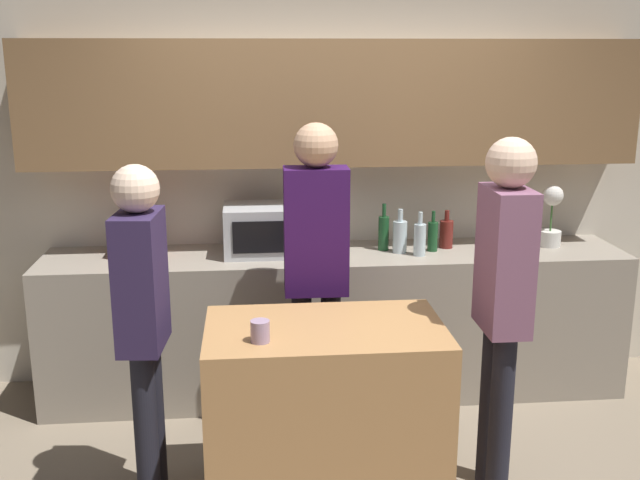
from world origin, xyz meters
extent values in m
cube|color=beige|center=(0.00, 1.74, 1.35)|extent=(6.40, 0.08, 2.70)
cube|color=olive|center=(0.00, 1.54, 1.83)|extent=(3.74, 0.32, 0.75)
cube|color=gray|center=(0.00, 1.39, 0.46)|extent=(3.60, 0.62, 0.92)
cube|color=#B27F4C|center=(-0.19, 0.20, 0.45)|extent=(1.11, 0.68, 0.89)
cube|color=#B7BABC|center=(-0.43, 1.44, 1.07)|extent=(0.52, 0.38, 0.30)
cube|color=black|center=(-0.48, 1.24, 1.07)|extent=(0.31, 0.01, 0.19)
cube|color=#B21E19|center=(-1.23, 1.44, 1.01)|extent=(0.26, 0.16, 0.18)
cube|color=black|center=(-1.28, 1.44, 1.10)|extent=(0.02, 0.11, 0.01)
cube|color=black|center=(-1.18, 1.44, 1.10)|extent=(0.02, 0.11, 0.01)
cylinder|color=silver|center=(1.38, 1.44, 0.97)|extent=(0.14, 0.14, 0.10)
cylinder|color=#38662D|center=(1.38, 1.44, 1.11)|extent=(0.01, 0.01, 0.18)
sphere|color=silver|center=(1.38, 1.44, 1.25)|extent=(0.13, 0.13, 0.13)
cylinder|color=#194723|center=(0.30, 1.44, 1.02)|extent=(0.07, 0.07, 0.21)
cylinder|color=#194723|center=(0.30, 1.44, 1.17)|extent=(0.02, 0.02, 0.08)
cylinder|color=silver|center=(0.39, 1.37, 1.01)|extent=(0.09, 0.09, 0.20)
cylinder|color=silver|center=(0.39, 1.37, 1.15)|extent=(0.03, 0.03, 0.08)
cylinder|color=silver|center=(0.50, 1.29, 1.01)|extent=(0.07, 0.07, 0.20)
cylinder|color=silver|center=(0.50, 1.29, 1.15)|extent=(0.03, 0.03, 0.08)
cylinder|color=#194723|center=(0.60, 1.39, 1.01)|extent=(0.06, 0.06, 0.18)
cylinder|color=#194723|center=(0.60, 1.39, 1.13)|extent=(0.02, 0.02, 0.07)
cylinder|color=maroon|center=(0.71, 1.46, 1.00)|extent=(0.09, 0.09, 0.17)
cylinder|color=maroon|center=(0.71, 1.46, 1.12)|extent=(0.03, 0.03, 0.07)
cylinder|color=#A086A5|center=(-0.49, 0.04, 0.94)|extent=(0.09, 0.09, 0.10)
cylinder|color=black|center=(-0.10, 0.80, 0.43)|extent=(0.11, 0.11, 0.86)
cylinder|color=black|center=(-0.26, 0.80, 0.43)|extent=(0.11, 0.11, 0.86)
cube|color=#301148|center=(-0.18, 0.80, 1.20)|extent=(0.34, 0.20, 0.68)
sphere|color=tan|center=(-0.18, 0.80, 1.66)|extent=(0.23, 0.23, 0.23)
cylinder|color=black|center=(0.65, 0.11, 0.43)|extent=(0.11, 0.11, 0.85)
cylinder|color=black|center=(0.65, 0.27, 0.43)|extent=(0.11, 0.11, 0.85)
cube|color=#83536E|center=(0.65, 0.19, 1.19)|extent=(0.19, 0.34, 0.68)
sphere|color=beige|center=(0.65, 0.19, 1.65)|extent=(0.23, 0.23, 0.23)
cylinder|color=black|center=(-1.02, 0.35, 0.40)|extent=(0.11, 0.11, 0.80)
cylinder|color=black|center=(-1.03, 0.19, 0.40)|extent=(0.11, 0.11, 0.80)
cube|color=#2E2144|center=(-1.03, 0.27, 1.12)|extent=(0.22, 0.35, 0.63)
sphere|color=beige|center=(-1.03, 0.27, 1.54)|extent=(0.22, 0.22, 0.22)
camera|label=1|loc=(-0.52, -3.04, 2.14)|focal=42.00mm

